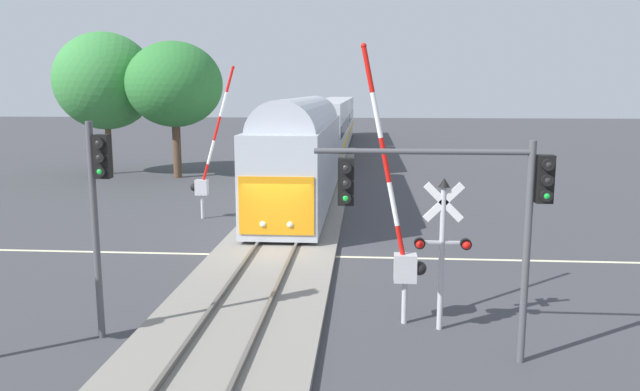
% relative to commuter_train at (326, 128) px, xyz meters
% --- Properties ---
extents(ground_plane, '(220.00, 220.00, 0.00)m').
position_rel_commuter_train_xyz_m(ground_plane, '(-0.00, -28.95, -2.74)').
color(ground_plane, '#3D3D42').
extents(road_centre_stripe, '(44.00, 0.20, 0.01)m').
position_rel_commuter_train_xyz_m(road_centre_stripe, '(-0.00, -28.95, -2.74)').
color(road_centre_stripe, beige).
rests_on(road_centre_stripe, ground).
extents(railway_track, '(4.40, 80.00, 0.32)m').
position_rel_commuter_train_xyz_m(railway_track, '(-0.00, -28.95, -2.65)').
color(railway_track, gray).
rests_on(railway_track, ground).
extents(commuter_train, '(3.04, 60.73, 5.16)m').
position_rel_commuter_train_xyz_m(commuter_train, '(0.00, 0.00, 0.00)').
color(commuter_train, '#B2B7C1').
rests_on(commuter_train, railway_track).
extents(crossing_gate_near, '(1.70, 0.40, 6.94)m').
position_rel_commuter_train_xyz_m(crossing_gate_near, '(4.14, -35.08, -0.61)').
color(crossing_gate_near, '#B7B7BC').
rests_on(crossing_gate_near, ground).
extents(crossing_signal_mast, '(1.36, 0.44, 3.78)m').
position_rel_commuter_train_xyz_m(crossing_signal_mast, '(5.09, -35.45, -0.43)').
color(crossing_signal_mast, '#B2B2B7').
rests_on(crossing_signal_mast, ground).
extents(crossing_gate_far, '(2.18, 0.40, 6.89)m').
position_rel_commuter_train_xyz_m(crossing_gate_far, '(-4.08, -22.82, -0.60)').
color(crossing_gate_far, '#B7B7BC').
rests_on(crossing_gate_far, ground).
extents(traffic_signal_median, '(0.53, 0.38, 5.15)m').
position_rel_commuter_train_xyz_m(traffic_signal_median, '(-2.89, -36.55, 0.71)').
color(traffic_signal_median, '#4C4C51').
rests_on(traffic_signal_median, ground).
extents(traffic_signal_near_right, '(4.95, 0.38, 4.82)m').
position_rel_commuter_train_xyz_m(traffic_signal_near_right, '(5.28, -37.18, 0.89)').
color(traffic_signal_near_right, '#4C4C51').
rests_on(traffic_signal_near_right, ground).
extents(pine_left_background, '(6.92, 6.92, 9.76)m').
position_rel_commuter_train_xyz_m(pine_left_background, '(-14.78, -8.23, 3.69)').
color(pine_left_background, brown).
rests_on(pine_left_background, ground).
extents(oak_behind_train, '(6.33, 6.33, 9.00)m').
position_rel_commuter_train_xyz_m(oak_behind_train, '(-9.43, -9.79, 3.44)').
color(oak_behind_train, '#4C3828').
rests_on(oak_behind_train, ground).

